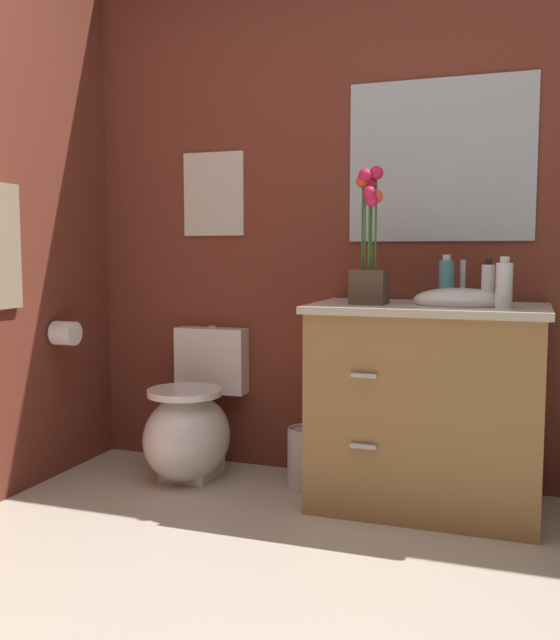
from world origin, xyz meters
TOP-DOWN VIEW (x-y plane):
  - wall_back at (0.20, 1.72)m, footprint 4.69×0.05m
  - toilet at (-0.89, 1.42)m, footprint 0.38×0.59m
  - vanity_cabinet at (0.19, 1.40)m, footprint 0.94×0.56m
  - flower_vase at (-0.04, 1.34)m, footprint 0.14×0.14m
  - soap_bottle at (0.42, 1.44)m, footprint 0.05×0.05m
  - lotion_bottle at (0.25, 1.53)m, footprint 0.06×0.06m
  - hand_wash_bottle at (0.48, 1.30)m, footprint 0.06×0.06m
  - trash_bin at (-0.34, 1.46)m, footprint 0.18×0.18m
  - wall_poster at (-0.89, 1.69)m, footprint 0.32×0.01m
  - wall_mirror at (0.19, 1.69)m, footprint 0.80×0.01m
  - toilet_paper_roll at (-1.44, 1.23)m, footprint 0.11×0.11m

SIDE VIEW (x-z plane):
  - trash_bin at x=-0.34m, z-range 0.00..0.27m
  - toilet at x=-0.89m, z-range -0.10..0.59m
  - vanity_cabinet at x=0.19m, z-range -0.08..0.94m
  - toilet_paper_roll at x=-1.44m, z-range 0.62..0.74m
  - soap_bottle at x=0.42m, z-range 0.83..1.02m
  - hand_wash_bottle at x=0.48m, z-range 0.83..1.03m
  - lotion_bottle at x=0.25m, z-range 0.83..1.03m
  - flower_vase at x=-0.04m, z-range 0.76..1.32m
  - wall_back at x=0.20m, z-range 0.00..2.50m
  - wall_poster at x=-0.89m, z-range 1.13..1.54m
  - wall_mirror at x=0.19m, z-range 1.10..1.80m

